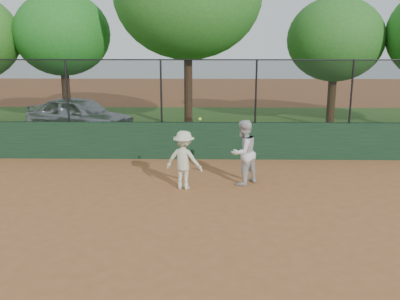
{
  "coord_description": "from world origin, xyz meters",
  "views": [
    {
      "loc": [
        0.98,
        -8.11,
        3.67
      ],
      "look_at": [
        0.8,
        2.2,
        1.2
      ],
      "focal_mm": 40.0,
      "sensor_mm": 36.0,
      "label": 1
    }
  ],
  "objects_px": {
    "tree_3": "(335,40)",
    "player_main": "(184,160)",
    "parked_car": "(80,116)",
    "player_second": "(243,152)",
    "tree_1": "(62,34)"
  },
  "relations": [
    {
      "from": "tree_3",
      "to": "player_main",
      "type": "bearing_deg",
      "value": -124.62
    },
    {
      "from": "parked_car",
      "to": "player_second",
      "type": "xyz_separation_m",
      "value": [
        6.21,
        -6.59,
        0.08
      ]
    },
    {
      "from": "parked_car",
      "to": "tree_1",
      "type": "relative_size",
      "value": 0.78
    },
    {
      "from": "player_main",
      "to": "tree_1",
      "type": "xyz_separation_m",
      "value": [
        -5.78,
        8.96,
        3.3
      ]
    },
    {
      "from": "parked_car",
      "to": "player_second",
      "type": "relative_size",
      "value": 2.66
    },
    {
      "from": "player_second",
      "to": "tree_1",
      "type": "distance_m",
      "value": 11.71
    },
    {
      "from": "player_main",
      "to": "parked_car",
      "type": "bearing_deg",
      "value": 123.6
    },
    {
      "from": "player_second",
      "to": "parked_car",
      "type": "bearing_deg",
      "value": -89.61
    },
    {
      "from": "parked_car",
      "to": "player_main",
      "type": "xyz_separation_m",
      "value": [
        4.66,
        -7.01,
        -0.02
      ]
    },
    {
      "from": "player_second",
      "to": "player_main",
      "type": "bearing_deg",
      "value": -27.84
    },
    {
      "from": "player_main",
      "to": "tree_3",
      "type": "relative_size",
      "value": 0.34
    },
    {
      "from": "parked_car",
      "to": "tree_3",
      "type": "xyz_separation_m",
      "value": [
        10.76,
        1.83,
        3.04
      ]
    },
    {
      "from": "player_second",
      "to": "tree_1",
      "type": "height_order",
      "value": "tree_1"
    },
    {
      "from": "player_second",
      "to": "player_main",
      "type": "relative_size",
      "value": 0.91
    },
    {
      "from": "parked_car",
      "to": "tree_1",
      "type": "xyz_separation_m",
      "value": [
        -1.12,
        1.95,
        3.28
      ]
    }
  ]
}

